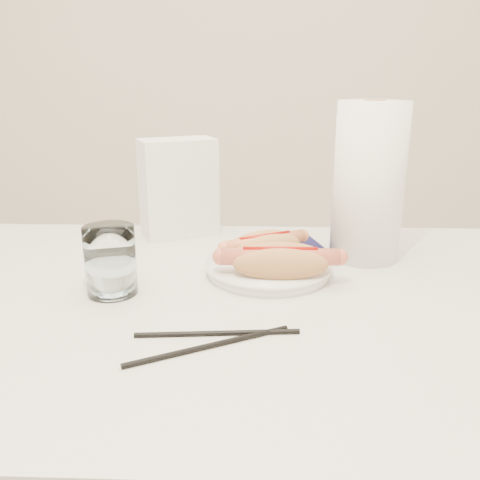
{
  "coord_description": "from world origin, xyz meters",
  "views": [
    {
      "loc": [
        0.08,
        -0.77,
        1.09
      ],
      "look_at": [
        0.05,
        0.08,
        0.82
      ],
      "focal_mm": 38.6,
      "sensor_mm": 36.0,
      "label": 1
    }
  ],
  "objects_px": {
    "plate": "(268,269)",
    "paper_towel_roll": "(369,182)",
    "table": "(209,328)",
    "napkin_box": "(178,188)",
    "hotdog_right": "(280,262)",
    "water_glass": "(110,261)",
    "hotdog_left": "(265,245)"
  },
  "relations": [
    {
      "from": "hotdog_right",
      "to": "paper_towel_roll",
      "type": "xyz_separation_m",
      "value": [
        0.17,
        0.15,
        0.11
      ]
    },
    {
      "from": "table",
      "to": "plate",
      "type": "height_order",
      "value": "plate"
    },
    {
      "from": "hotdog_right",
      "to": "paper_towel_roll",
      "type": "relative_size",
      "value": 0.67
    },
    {
      "from": "hotdog_left",
      "to": "napkin_box",
      "type": "distance_m",
      "value": 0.28
    },
    {
      "from": "hotdog_right",
      "to": "water_glass",
      "type": "distance_m",
      "value": 0.28
    },
    {
      "from": "napkin_box",
      "to": "paper_towel_roll",
      "type": "bearing_deg",
      "value": -45.03
    },
    {
      "from": "table",
      "to": "paper_towel_roll",
      "type": "height_order",
      "value": "paper_towel_roll"
    },
    {
      "from": "napkin_box",
      "to": "water_glass",
      "type": "bearing_deg",
      "value": -125.59
    },
    {
      "from": "plate",
      "to": "hotdog_right",
      "type": "bearing_deg",
      "value": -70.85
    },
    {
      "from": "hotdog_left",
      "to": "napkin_box",
      "type": "bearing_deg",
      "value": 106.38
    },
    {
      "from": "plate",
      "to": "paper_towel_roll",
      "type": "height_order",
      "value": "paper_towel_roll"
    },
    {
      "from": "table",
      "to": "hotdog_right",
      "type": "xyz_separation_m",
      "value": [
        0.12,
        0.05,
        0.1
      ]
    },
    {
      "from": "napkin_box",
      "to": "hotdog_left",
      "type": "bearing_deg",
      "value": -70.39
    },
    {
      "from": "plate",
      "to": "hotdog_left",
      "type": "bearing_deg",
      "value": 97.44
    },
    {
      "from": "plate",
      "to": "hotdog_right",
      "type": "xyz_separation_m",
      "value": [
        0.02,
        -0.05,
        0.03
      ]
    },
    {
      "from": "plate",
      "to": "hotdog_left",
      "type": "height_order",
      "value": "hotdog_left"
    },
    {
      "from": "hotdog_right",
      "to": "water_glass",
      "type": "bearing_deg",
      "value": -172.61
    },
    {
      "from": "plate",
      "to": "paper_towel_roll",
      "type": "relative_size",
      "value": 0.73
    },
    {
      "from": "water_glass",
      "to": "napkin_box",
      "type": "bearing_deg",
      "value": 79.34
    },
    {
      "from": "table",
      "to": "paper_towel_roll",
      "type": "xyz_separation_m",
      "value": [
        0.29,
        0.2,
        0.21
      ]
    },
    {
      "from": "water_glass",
      "to": "napkin_box",
      "type": "height_order",
      "value": "napkin_box"
    },
    {
      "from": "water_glass",
      "to": "paper_towel_roll",
      "type": "bearing_deg",
      "value": 23.29
    },
    {
      "from": "plate",
      "to": "napkin_box",
      "type": "relative_size",
      "value": 1.03
    },
    {
      "from": "plate",
      "to": "water_glass",
      "type": "height_order",
      "value": "water_glass"
    },
    {
      "from": "plate",
      "to": "hotdog_left",
      "type": "relative_size",
      "value": 1.38
    },
    {
      "from": "table",
      "to": "water_glass",
      "type": "bearing_deg",
      "value": 178.28
    },
    {
      "from": "hotdog_left",
      "to": "paper_towel_roll",
      "type": "bearing_deg",
      "value": -13.35
    },
    {
      "from": "plate",
      "to": "paper_towel_roll",
      "type": "distance_m",
      "value": 0.25
    },
    {
      "from": "table",
      "to": "paper_towel_roll",
      "type": "bearing_deg",
      "value": 34.39
    },
    {
      "from": "plate",
      "to": "hotdog_left",
      "type": "distance_m",
      "value": 0.06
    },
    {
      "from": "table",
      "to": "paper_towel_roll",
      "type": "relative_size",
      "value": 4.03
    },
    {
      "from": "table",
      "to": "napkin_box",
      "type": "xyz_separation_m",
      "value": [
        -0.1,
        0.34,
        0.17
      ]
    }
  ]
}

